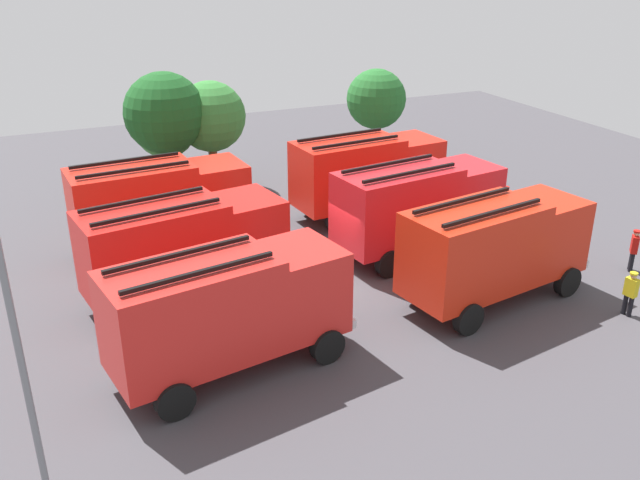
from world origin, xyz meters
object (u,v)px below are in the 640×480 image
lamppost (17,339)px  tree_3 (376,99)px  fire_truck_1 (495,246)px  firefighter_0 (443,174)px  tree_1 (165,128)px  firefighter_1 (634,248)px  fire_truck_2 (184,245)px  fire_truck_3 (418,204)px  tree_0 (165,114)px  firefighter_2 (505,202)px  fire_truck_4 (160,201)px  traffic_cone_0 (370,190)px  fire_truck_5 (367,171)px  firefighter_3 (630,292)px  fire_truck_0 (228,307)px  tree_2 (210,117)px

lamppost → tree_3: bearing=46.8°
fire_truck_1 → firefighter_0: 11.59m
tree_1 → fire_truck_1: bearing=-65.4°
firefighter_1 → lamppost: bearing=51.1°
tree_3 → fire_truck_2: bearing=-138.3°
fire_truck_3 → tree_0: tree_0 is taller
fire_truck_2 → tree_3: size_ratio=1.42×
fire_truck_2 → tree_1: bearing=71.3°
tree_1 → firefighter_2: bearing=-39.6°
tree_3 → tree_1: bearing=-178.3°
fire_truck_1 → tree_3: tree_3 is taller
fire_truck_1 → tree_1: (-7.72, 16.83, 1.09)m
tree_0 → tree_3: tree_0 is taller
firefighter_2 → fire_truck_4: bearing=-42.9°
tree_3 → traffic_cone_0: bearing=-120.2°
fire_truck_5 → lamppost: 19.95m
fire_truck_2 → firefighter_3: (13.50, -7.18, -1.26)m
fire_truck_0 → firefighter_2: bearing=13.8°
fire_truck_0 → traffic_cone_0: (11.00, 12.05, -1.87)m
firefighter_0 → lamppost: size_ratio=0.25×
fire_truck_1 → firefighter_1: (6.54, -0.20, -1.21)m
firefighter_0 → firefighter_1: bearing=-167.1°
tree_3 → fire_truck_3: bearing=-110.9°
fire_truck_3 → firefighter_3: fire_truck_3 is taller
tree_1 → traffic_cone_0: tree_1 is taller
fire_truck_3 → firefighter_1: (6.81, -4.84, -1.21)m
fire_truck_0 → firefighter_0: bearing=27.2°
fire_truck_1 → fire_truck_2: size_ratio=1.00×
traffic_cone_0 → lamppost: bearing=-136.9°
fire_truck_0 → lamppost: (-5.36, -3.25, 2.10)m
fire_truck_2 → fire_truck_4: size_ratio=1.02×
firefighter_2 → tree_1: tree_1 is taller
fire_truck_1 → lamppost: bearing=-175.3°
fire_truck_3 → firefighter_2: bearing=7.0°
tree_2 → fire_truck_3: bearing=-65.5°
fire_truck_0 → tree_3: tree_3 is taller
firefighter_3 → tree_0: bearing=112.6°
traffic_cone_0 → fire_truck_4: bearing=-167.7°
fire_truck_4 → firefighter_0: bearing=0.8°
traffic_cone_0 → tree_0: bearing=154.7°
fire_truck_5 → tree_2: 8.85m
fire_truck_1 → fire_truck_2: bearing=146.6°
fire_truck_3 → tree_2: tree_2 is taller
traffic_cone_0 → tree_3: bearing=59.8°
firefighter_3 → fire_truck_0: bearing=161.1°
fire_truck_0 → traffic_cone_0: fire_truck_0 is taller
fire_truck_2 → tree_2: tree_2 is taller
firefighter_3 → tree_3: 20.13m
firefighter_0 → fire_truck_5: bearing=106.7°
fire_truck_4 → firefighter_1: bearing=-34.3°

